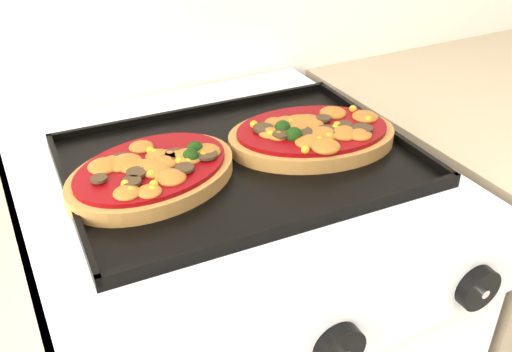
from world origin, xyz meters
TOP-DOWN VIEW (x-y plane):
  - control_panel at (-0.03, 1.39)m, footprint 0.60×0.02m
  - knob_center at (-0.04, 1.37)m, footprint 0.06×0.02m
  - knob_right at (0.16, 1.37)m, footprint 0.06×0.02m
  - baking_tray at (-0.01, 1.68)m, footprint 0.51×0.39m
  - pizza_left at (-0.14, 1.68)m, footprint 0.29×0.24m
  - pizza_right at (0.11, 1.68)m, footprint 0.29×0.23m

SIDE VIEW (x-z plane):
  - control_panel at x=-0.03m, z-range 0.81..0.90m
  - knob_center at x=-0.04m, z-range 0.83..0.88m
  - knob_right at x=0.16m, z-range 0.83..0.88m
  - baking_tray at x=-0.01m, z-range 0.91..0.93m
  - pizza_left at x=-0.14m, z-range 0.92..0.96m
  - pizza_right at x=0.11m, z-range 0.92..0.96m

